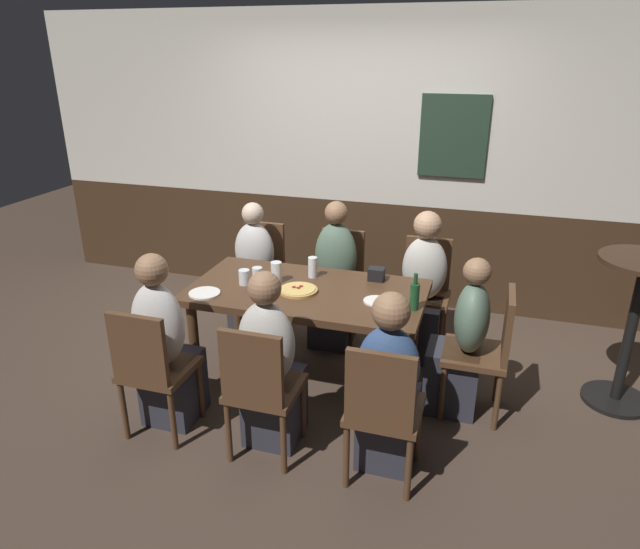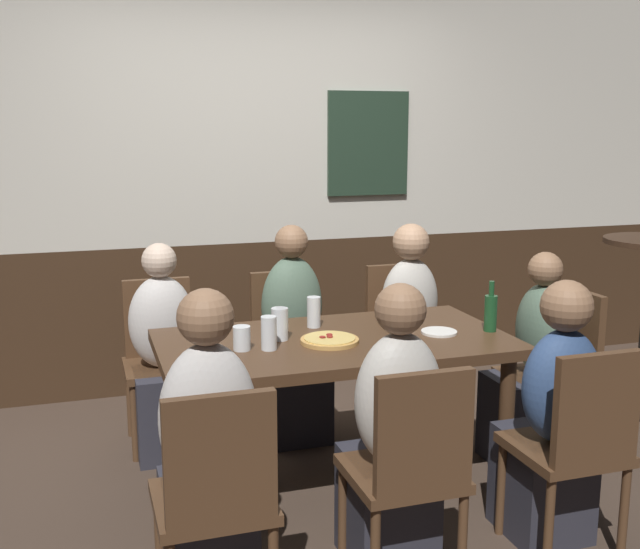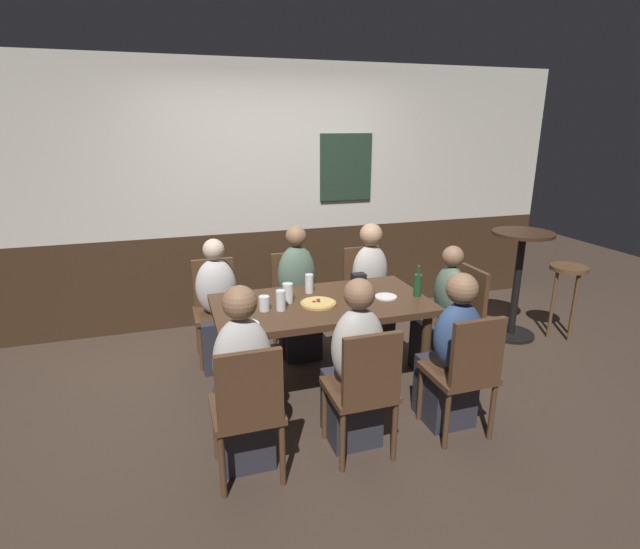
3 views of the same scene
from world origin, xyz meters
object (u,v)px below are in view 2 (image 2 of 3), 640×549
object	(u,v)px
person_mid_near	(392,451)
pint_glass_amber	(280,326)
chair_right_far	(401,331)
person_head_east	(531,376)
chair_mid_near	(410,465)
person_right_far	(412,339)
chair_left_near	(216,494)
beer_bottle_green	(491,312)
condiment_caddy	(393,308)
chair_left_far	(161,352)
tumbler_short	(314,314)
plate_white_small	(439,332)
chair_right_near	(577,441)
dining_table	(335,357)
person_left_far	(164,367)
tumbler_water	(269,335)
chair_mid_far	(287,341)
person_mid_far	(294,349)
person_right_near	(551,431)
person_left_near	(208,473)
plate_white_large	(208,369)
highball_clear	(242,340)
pizza	(330,340)
chair_head_east	(559,364)

from	to	relation	value
person_mid_near	pint_glass_amber	world-z (taller)	person_mid_near
chair_right_far	person_head_east	xyz separation A→B (m)	(0.35, -0.84, -0.04)
chair_mid_near	person_right_far	world-z (taller)	person_right_far
chair_left_near	beer_bottle_green	size ratio (longest dim) A/B	3.64
chair_mid_near	beer_bottle_green	distance (m)	1.10
chair_left_near	condiment_caddy	xyz separation A→B (m)	(1.12, 1.14, 0.29)
chair_left_far	person_mid_near	xyz separation A→B (m)	(0.70, -1.52, -0.02)
tumbler_short	plate_white_small	bearing A→B (deg)	-28.74
chair_right_near	plate_white_small	world-z (taller)	chair_right_near
chair_mid_near	pint_glass_amber	bearing A→B (deg)	105.12
dining_table	person_left_far	world-z (taller)	person_left_far
person_mid_near	person_left_far	xyz separation A→B (m)	(-0.70, 1.36, -0.02)
tumbler_water	chair_mid_far	bearing A→B (deg)	70.32
chair_mid_far	person_mid_far	bearing A→B (deg)	-90.00
person_right_far	beer_bottle_green	world-z (taller)	person_right_far
chair_mid_far	person_right_near	bearing A→B (deg)	-65.17
chair_right_near	person_head_east	size ratio (longest dim) A/B	0.81
chair_right_far	person_left_near	xyz separation A→B (m)	(-1.41, -1.52, -0.00)
chair_right_far	person_right_far	size ratio (longest dim) A/B	0.76
chair_mid_near	plate_white_large	size ratio (longest dim) A/B	4.18
person_right_far	chair_mid_far	bearing A→B (deg)	167.08
person_right_near	beer_bottle_green	size ratio (longest dim) A/B	4.60
person_right_near	plate_white_large	size ratio (longest dim) A/B	5.28
person_left_far	plate_white_small	bearing A→B (deg)	-31.77
chair_left_far	person_mid_near	world-z (taller)	person_mid_near
condiment_caddy	person_right_far	bearing A→B (deg)	52.93
chair_mid_near	plate_white_small	bearing A→B (deg)	57.55
highball_clear	person_mid_far	bearing A→B (deg)	58.67
tumbler_water	beer_bottle_green	world-z (taller)	beer_bottle_green
chair_right_far	person_right_far	world-z (taller)	person_right_far
chair_left_near	highball_clear	xyz separation A→B (m)	(0.26, 0.80, 0.29)
chair_mid_near	person_right_near	bearing A→B (deg)	13.05
person_head_east	pint_glass_amber	bearing A→B (deg)	177.34
person_mid_far	beer_bottle_green	bearing A→B (deg)	-46.48
chair_left_near	person_left_far	world-z (taller)	person_left_far
person_left_far	person_head_east	bearing A→B (deg)	-21.14
chair_right_far	condiment_caddy	size ratio (longest dim) A/B	8.00
person_left_near	plate_white_small	xyz separation A→B (m)	(1.20, 0.62, 0.25)
chair_left_far	plate_white_small	xyz separation A→B (m)	(1.20, -0.91, 0.25)
chair_left_far	pizza	bearing A→B (deg)	-53.58
person_left_far	tumbler_water	world-z (taller)	person_left_far
chair_right_far	chair_head_east	bearing A→B (deg)	-58.74
chair_left_far	person_right_near	bearing A→B (deg)	-47.21
person_mid_far	person_mid_near	bearing A→B (deg)	-90.00
chair_head_east	condiment_caddy	size ratio (longest dim) A/B	8.00
person_mid_far	tumbler_short	size ratio (longest dim) A/B	7.90
person_left_far	tumbler_water	bearing A→B (deg)	-63.51
chair_left_near	chair_mid_near	bearing A→B (deg)	0.00
chair_left_far	chair_right_near	bearing A→B (deg)	-50.11
chair_left_near	chair_head_east	size ratio (longest dim) A/B	1.00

